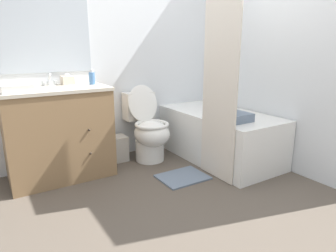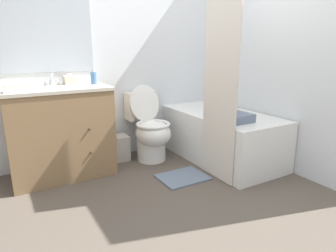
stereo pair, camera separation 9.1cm
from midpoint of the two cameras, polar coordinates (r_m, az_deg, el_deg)
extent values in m
plane|color=brown|center=(2.43, 6.53, -16.43)|extent=(14.00, 14.00, 0.00)
cube|color=silver|center=(3.51, -10.35, 14.52)|extent=(8.00, 0.05, 2.50)
cube|color=#B2BCC6|center=(3.28, -23.67, 17.46)|extent=(0.90, 0.01, 0.93)
cube|color=silver|center=(3.56, 15.59, 14.23)|extent=(0.05, 2.63, 2.50)
cube|color=olive|center=(3.12, -20.88, -1.56)|extent=(0.95, 0.56, 0.86)
cube|color=beige|center=(3.03, -21.66, 6.53)|extent=(0.97, 0.58, 0.03)
cylinder|color=white|center=(3.03, -21.59, 5.78)|extent=(0.35, 0.35, 0.10)
sphere|color=#382D23|center=(2.87, -15.68, -0.72)|extent=(0.02, 0.02, 0.02)
sphere|color=#382D23|center=(2.94, -15.37, -5.06)|extent=(0.02, 0.02, 0.02)
cylinder|color=silver|center=(3.23, -22.45, 7.55)|extent=(0.04, 0.04, 0.04)
cylinder|color=silver|center=(3.18, -22.42, 8.58)|extent=(0.02, 0.11, 0.09)
cylinder|color=silver|center=(3.22, -23.42, 7.47)|extent=(0.03, 0.03, 0.04)
cylinder|color=silver|center=(3.24, -21.49, 7.70)|extent=(0.03, 0.03, 0.04)
cylinder|color=white|center=(3.43, -4.25, -4.57)|extent=(0.32, 0.32, 0.24)
ellipsoid|color=white|center=(3.32, -3.86, -1.46)|extent=(0.38, 0.44, 0.29)
torus|color=white|center=(3.29, -3.90, 0.30)|extent=(0.38, 0.38, 0.04)
cube|color=white|center=(3.53, -6.35, 3.89)|extent=(0.35, 0.18, 0.32)
ellipsoid|color=white|center=(3.42, -5.55, 4.32)|extent=(0.36, 0.13, 0.41)
cube|color=white|center=(3.49, 8.91, -1.76)|extent=(0.73, 1.44, 0.54)
cube|color=#ACB1B2|center=(3.42, 9.09, 2.49)|extent=(0.61, 1.32, 0.01)
cube|color=silver|center=(2.80, 8.98, 9.74)|extent=(0.01, 0.46, 2.02)
cube|color=#B7B2A8|center=(3.45, -10.63, -4.26)|extent=(0.23, 0.20, 0.29)
cube|color=beige|center=(3.23, -19.38, 8.22)|extent=(0.11, 0.13, 0.08)
ellipsoid|color=white|center=(3.23, -19.46, 9.16)|extent=(0.05, 0.04, 0.03)
cylinder|color=#4C7AB2|center=(3.16, -15.08, 8.76)|extent=(0.06, 0.06, 0.12)
cylinder|color=silver|center=(3.15, -15.18, 10.12)|extent=(0.03, 0.03, 0.03)
cube|color=white|center=(2.82, -27.59, 6.33)|extent=(0.24, 0.15, 0.07)
cube|color=slate|center=(3.02, 11.68, 1.61)|extent=(0.31, 0.25, 0.08)
cube|color=slate|center=(3.01, 1.94, -9.70)|extent=(0.46, 0.36, 0.02)
camera|label=1|loc=(0.05, -90.92, -0.25)|focal=32.00mm
camera|label=2|loc=(0.05, 89.08, 0.25)|focal=32.00mm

